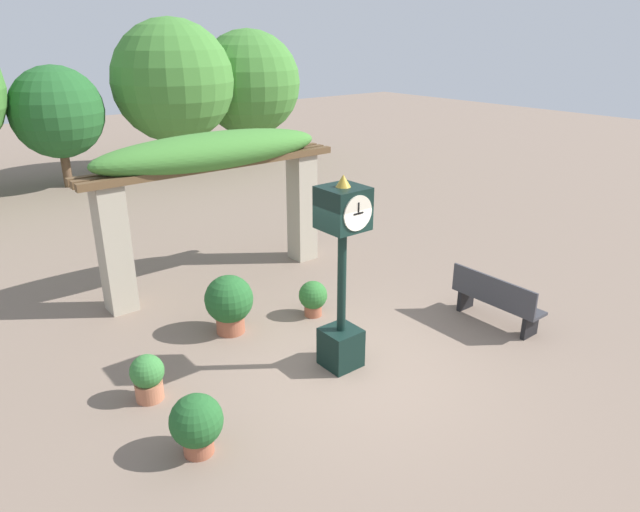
{
  "coord_description": "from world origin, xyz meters",
  "views": [
    {
      "loc": [
        -5.01,
        -5.4,
        4.7
      ],
      "look_at": [
        -0.14,
        0.72,
        1.61
      ],
      "focal_mm": 32.0,
      "sensor_mm": 36.0,
      "label": 1
    }
  ],
  "objects_px": {
    "potted_plant_far_left": "(148,377)",
    "potted_plant_far_right": "(197,423)",
    "potted_plant_near_right": "(313,297)",
    "park_bench": "(496,300)",
    "potted_plant_near_left": "(229,302)",
    "pedestal_clock": "(342,270)"
  },
  "relations": [
    {
      "from": "pedestal_clock",
      "to": "park_bench",
      "type": "distance_m",
      "value": 3.19
    },
    {
      "from": "potted_plant_near_left",
      "to": "potted_plant_far_right",
      "type": "bearing_deg",
      "value": -127.5
    },
    {
      "from": "potted_plant_near_left",
      "to": "potted_plant_near_right",
      "type": "height_order",
      "value": "potted_plant_near_left"
    },
    {
      "from": "potted_plant_near_left",
      "to": "potted_plant_near_right",
      "type": "xyz_separation_m",
      "value": [
        1.45,
        -0.39,
        -0.2
      ]
    },
    {
      "from": "pedestal_clock",
      "to": "potted_plant_near_right",
      "type": "xyz_separation_m",
      "value": [
        0.67,
        1.54,
        -1.2
      ]
    },
    {
      "from": "potted_plant_near_left",
      "to": "potted_plant_far_left",
      "type": "xyz_separation_m",
      "value": [
        -1.82,
        -0.95,
        -0.2
      ]
    },
    {
      "from": "potted_plant_near_left",
      "to": "park_bench",
      "type": "xyz_separation_m",
      "value": [
        3.71,
        -2.55,
        -0.11
      ]
    },
    {
      "from": "potted_plant_near_left",
      "to": "potted_plant_near_right",
      "type": "relative_size",
      "value": 1.57
    },
    {
      "from": "potted_plant_far_left",
      "to": "potted_plant_far_right",
      "type": "height_order",
      "value": "potted_plant_far_right"
    },
    {
      "from": "potted_plant_far_left",
      "to": "potted_plant_far_right",
      "type": "relative_size",
      "value": 0.86
    },
    {
      "from": "potted_plant_near_left",
      "to": "potted_plant_far_left",
      "type": "relative_size",
      "value": 1.51
    },
    {
      "from": "pedestal_clock",
      "to": "park_bench",
      "type": "xyz_separation_m",
      "value": [
        2.93,
        -0.63,
        -1.11
      ]
    },
    {
      "from": "potted_plant_far_left",
      "to": "potted_plant_far_right",
      "type": "distance_m",
      "value": 1.39
    },
    {
      "from": "park_bench",
      "to": "pedestal_clock",
      "type": "bearing_deg",
      "value": 77.84
    },
    {
      "from": "pedestal_clock",
      "to": "potted_plant_near_left",
      "type": "height_order",
      "value": "pedestal_clock"
    },
    {
      "from": "pedestal_clock",
      "to": "potted_plant_far_right",
      "type": "bearing_deg",
      "value": -170.76
    },
    {
      "from": "potted_plant_near_left",
      "to": "park_bench",
      "type": "relative_size",
      "value": 0.61
    },
    {
      "from": "potted_plant_near_left",
      "to": "park_bench",
      "type": "bearing_deg",
      "value": -34.52
    },
    {
      "from": "pedestal_clock",
      "to": "potted_plant_near_left",
      "type": "xyz_separation_m",
      "value": [
        -0.78,
        1.92,
        -1.0
      ]
    },
    {
      "from": "potted_plant_near_right",
      "to": "park_bench",
      "type": "height_order",
      "value": "park_bench"
    },
    {
      "from": "pedestal_clock",
      "to": "potted_plant_near_left",
      "type": "distance_m",
      "value": 2.3
    },
    {
      "from": "potted_plant_near_right",
      "to": "potted_plant_far_left",
      "type": "distance_m",
      "value": 3.32
    }
  ]
}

